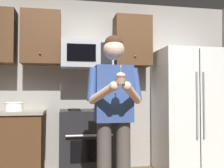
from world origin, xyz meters
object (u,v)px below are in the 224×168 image
object	(u,v)px
microwave	(87,55)
oven_range	(87,143)
cupcake	(121,78)
bowl_large_white	(14,106)
refrigerator	(188,110)
person	(114,109)

from	to	relation	value
microwave	oven_range	bearing A→B (deg)	-90.02
cupcake	bowl_large_white	bearing A→B (deg)	130.64
refrigerator	cupcake	size ratio (longest dim) A/B	10.35
bowl_large_white	cupcake	size ratio (longest dim) A/B	1.43
oven_range	bowl_large_white	world-z (taller)	bowl_large_white
oven_range	person	bearing A→B (deg)	-79.71
bowl_large_white	oven_range	bearing A→B (deg)	-0.28
microwave	cupcake	distance (m)	1.55
refrigerator	person	xyz separation A→B (m)	(-1.31, -0.99, 0.10)
microwave	bowl_large_white	bearing A→B (deg)	-173.35
refrigerator	person	world-z (taller)	refrigerator
microwave	cupcake	world-z (taller)	microwave
microwave	refrigerator	xyz separation A→B (m)	(1.50, -0.16, -0.82)
person	cupcake	size ratio (longest dim) A/B	10.13
refrigerator	cupcake	xyz separation A→B (m)	(-1.31, -1.32, 0.39)
refrigerator	bowl_large_white	distance (m)	2.48
microwave	person	bearing A→B (deg)	-80.76
bowl_large_white	cupcake	distance (m)	1.82
oven_range	refrigerator	world-z (taller)	refrigerator
oven_range	refrigerator	size ratio (longest dim) A/B	0.52
refrigerator	cupcake	world-z (taller)	refrigerator
microwave	bowl_large_white	distance (m)	1.24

